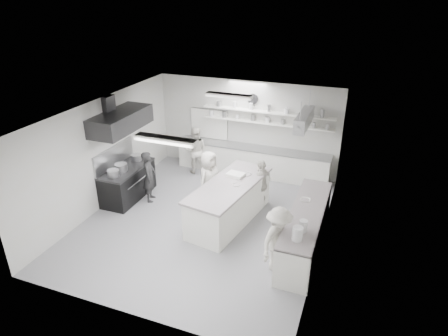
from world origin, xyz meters
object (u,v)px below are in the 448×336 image
(prep_island, at_px, (229,203))
(cook_stove, at_px, (149,176))
(stove, at_px, (128,183))
(cook_back, at_px, (195,150))
(back_counter, at_px, (252,161))
(right_counter, at_px, (305,230))

(prep_island, xyz_separation_m, cook_stove, (-2.50, 0.21, 0.24))
(stove, relative_size, cook_stove, 1.20)
(cook_back, bearing_deg, prep_island, 111.80)
(cook_stove, xyz_separation_m, cook_back, (0.45, 2.16, 0.04))
(cook_stove, bearing_deg, stove, 78.45)
(prep_island, height_order, cook_stove, cook_stove)
(stove, height_order, cook_back, cook_back)
(back_counter, distance_m, cook_stove, 3.51)
(stove, bearing_deg, back_counter, 43.99)
(cook_stove, bearing_deg, right_counter, -117.13)
(cook_stove, bearing_deg, prep_island, -113.48)
(stove, xyz_separation_m, prep_island, (3.18, -0.13, 0.06))
(right_counter, bearing_deg, stove, 173.48)
(back_counter, relative_size, prep_island, 1.80)
(right_counter, distance_m, cook_stove, 4.62)
(right_counter, distance_m, cook_back, 5.01)
(back_counter, xyz_separation_m, right_counter, (2.35, -3.40, 0.01))
(prep_island, xyz_separation_m, cook_back, (-2.04, 2.38, 0.28))
(stove, distance_m, back_counter, 4.03)
(stove, xyz_separation_m, back_counter, (2.90, 2.80, 0.01))
(right_counter, bearing_deg, cook_back, 145.27)
(stove, xyz_separation_m, cook_stove, (0.69, 0.08, 0.30))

